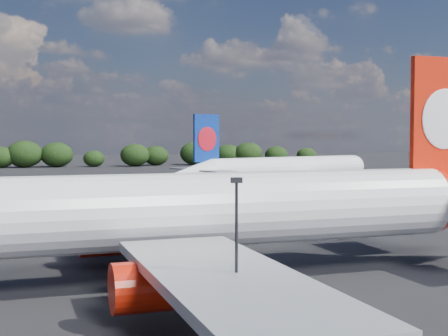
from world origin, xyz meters
name	(u,v)px	position (x,y,z in m)	size (l,w,h in m)	color
ground	(35,205)	(0.00, 60.00, 0.00)	(500.00, 500.00, 0.00)	black
qantas_airliner	(215,212)	(11.55, 0.69, 5.37)	(53.80, 51.05, 17.62)	white
china_southern_airliner	(281,170)	(45.42, 66.09, 4.50)	(44.58, 42.73, 14.76)	white
apron_lamp_post	(236,253)	(8.15, -13.77, 5.09)	(0.55, 0.30, 8.93)	black
billboard_yellow	(61,156)	(12.00, 182.00, 3.87)	(5.00, 0.30, 5.50)	gold
horizon_treeline	(44,156)	(6.08, 180.13, 4.00)	(203.22, 15.98, 9.33)	black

